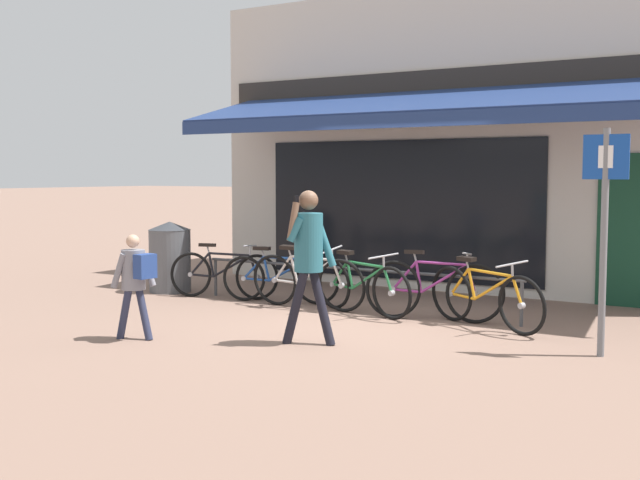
% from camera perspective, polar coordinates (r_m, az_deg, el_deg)
% --- Properties ---
extents(ground_plane, '(160.00, 160.00, 0.00)m').
position_cam_1_polar(ground_plane, '(9.78, 2.13, -6.00)').
color(ground_plane, '#846656').
extents(shop_front, '(8.56, 4.80, 4.70)m').
position_cam_1_polar(shop_front, '(13.78, 11.93, 6.84)').
color(shop_front, beige).
rests_on(shop_front, ground_plane).
extents(bike_rack_rail, '(4.76, 0.04, 0.57)m').
position_cam_1_polar(bike_rack_rail, '(10.77, 2.25, -2.37)').
color(bike_rack_rail, '#47494F').
rests_on(bike_rack_rail, ground_plane).
extents(bicycle_black, '(1.67, 0.67, 0.81)m').
position_cam_1_polar(bicycle_black, '(11.83, -6.91, -2.40)').
color(bicycle_black, black).
rests_on(bicycle_black, ground_plane).
extents(bicycle_blue, '(1.71, 0.62, 0.79)m').
position_cam_1_polar(bicycle_blue, '(11.35, -2.89, -2.70)').
color(bicycle_blue, black).
rests_on(bicycle_blue, ground_plane).
extents(bicycle_silver, '(1.78, 0.52, 0.87)m').
position_cam_1_polar(bicycle_silver, '(10.81, -0.93, -2.91)').
color(bicycle_silver, black).
rests_on(bicycle_silver, ground_plane).
extents(bicycle_green, '(1.72, 0.72, 0.82)m').
position_cam_1_polar(bicycle_green, '(10.42, 2.92, -3.30)').
color(bicycle_green, black).
rests_on(bicycle_green, ground_plane).
extents(bicycle_purple, '(1.76, 0.62, 0.89)m').
position_cam_1_polar(bicycle_purple, '(10.08, 8.04, -3.48)').
color(bicycle_purple, black).
rests_on(bicycle_purple, ground_plane).
extents(bicycle_orange, '(1.69, 0.85, 0.84)m').
position_cam_1_polar(bicycle_orange, '(9.67, 11.62, -3.99)').
color(bicycle_orange, black).
rests_on(bicycle_orange, ground_plane).
extents(pedestrian_adult, '(0.56, 0.51, 1.66)m').
position_cam_1_polar(pedestrian_adult, '(8.49, -0.82, -0.64)').
color(pedestrian_adult, black).
rests_on(pedestrian_adult, ground_plane).
extents(pedestrian_child, '(0.49, 0.38, 1.17)m').
position_cam_1_polar(pedestrian_child, '(8.99, -13.01, -2.39)').
color(pedestrian_child, '#282D47').
rests_on(pedestrian_child, ground_plane).
extents(litter_bin, '(0.65, 0.65, 1.09)m').
position_cam_1_polar(litter_bin, '(12.58, -10.63, -1.16)').
color(litter_bin, '#515459').
rests_on(litter_bin, ground_plane).
extents(parking_sign, '(0.44, 0.07, 2.27)m').
position_cam_1_polar(parking_sign, '(8.38, 19.57, 1.54)').
color(parking_sign, slate).
rests_on(parking_sign, ground_plane).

